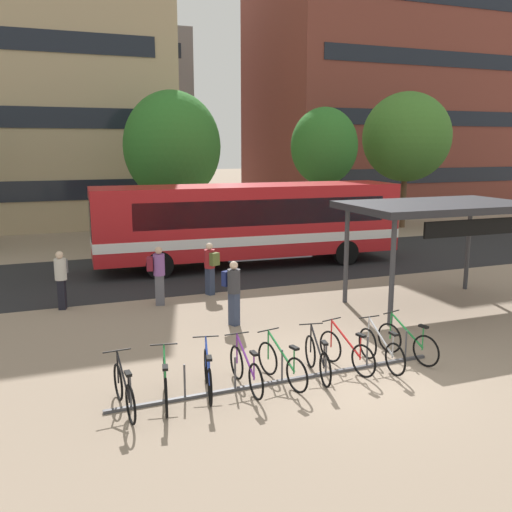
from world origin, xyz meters
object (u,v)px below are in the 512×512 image
object	(u,v)px
parked_bicycle_green_8	(407,343)
parked_bicycle_silver_7	(381,350)
parked_bicycle_red_6	(346,352)
parked_bicycle_green_1	(165,384)
city_bus	(247,221)
transit_shelter	(438,210)
parked_bicycle_purple_3	(246,370)
parked_bicycle_green_4	(282,365)
commuter_maroon_pack_2	(158,272)
street_tree_0	(407,137)
street_tree_3	(324,147)
commuter_navy_pack_0	(233,288)
commuter_olive_pack_3	(210,265)
street_tree_1	(172,146)
parked_bicycle_black_0	(124,391)
parked_bicycle_blue_2	(208,375)
parked_bicycle_black_5	(318,359)
commuter_grey_pack_1	(61,276)

from	to	relation	value
parked_bicycle_green_8	parked_bicycle_silver_7	bearing A→B (deg)	86.23
parked_bicycle_red_6	parked_bicycle_green_1	bearing A→B (deg)	80.21
city_bus	transit_shelter	bearing A→B (deg)	116.83
parked_bicycle_purple_3	parked_bicycle_green_4	distance (m)	0.76
commuter_maroon_pack_2	street_tree_0	distance (m)	20.30
parked_bicycle_red_6	street_tree_0	size ratio (longest dim) A/B	0.22
street_tree_3	commuter_navy_pack_0	bearing A→B (deg)	-126.33
parked_bicycle_green_4	commuter_olive_pack_3	world-z (taller)	commuter_olive_pack_3
parked_bicycle_green_8	street_tree_3	world-z (taller)	street_tree_3
street_tree_1	parked_bicycle_purple_3	bearing A→B (deg)	-98.46
parked_bicycle_green_8	parked_bicycle_black_0	bearing A→B (deg)	77.70
parked_bicycle_green_8	street_tree_0	world-z (taller)	street_tree_0
parked_bicycle_blue_2	commuter_olive_pack_3	distance (m)	7.28
parked_bicycle_black_0	parked_bicycle_silver_7	world-z (taller)	same
parked_bicycle_silver_7	parked_bicycle_black_5	bearing A→B (deg)	87.63
parked_bicycle_blue_2	transit_shelter	distance (m)	9.02
parked_bicycle_silver_7	commuter_navy_pack_0	bearing A→B (deg)	26.59
parked_bicycle_green_8	transit_shelter	bearing A→B (deg)	-59.79
parked_bicycle_black_0	city_bus	bearing A→B (deg)	-34.57
parked_bicycle_red_6	commuter_navy_pack_0	bearing A→B (deg)	6.01
parked_bicycle_green_4	transit_shelter	xyz separation A→B (m)	(6.46, 3.47, 2.50)
parked_bicycle_green_1	commuter_olive_pack_3	size ratio (longest dim) A/B	1.01
parked_bicycle_red_6	parked_bicycle_silver_7	xyz separation A→B (m)	(0.77, -0.15, 0.00)
parked_bicycle_red_6	commuter_olive_pack_3	xyz separation A→B (m)	(-0.99, 6.86, 0.59)
parked_bicycle_black_0	commuter_grey_pack_1	xyz separation A→B (m)	(-0.77, 7.19, 0.61)
parked_bicycle_silver_7	street_tree_0	world-z (taller)	street_tree_0
parked_bicycle_green_4	parked_bicycle_silver_7	distance (m)	2.34
parked_bicycle_green_4	parked_bicycle_red_6	distance (m)	1.58
city_bus	parked_bicycle_black_0	xyz separation A→B (m)	(-6.36, -10.91, -1.39)
parked_bicycle_blue_2	parked_bicycle_purple_3	world-z (taller)	same
commuter_grey_pack_1	parked_bicycle_black_0	bearing A→B (deg)	21.45
parked_bicycle_green_8	commuter_grey_pack_1	xyz separation A→B (m)	(-7.04, 6.94, 0.61)
street_tree_3	parked_bicycle_black_5	bearing A→B (deg)	-118.01
street_tree_0	street_tree_3	bearing A→B (deg)	-171.10
parked_bicycle_purple_3	commuter_maroon_pack_2	world-z (taller)	commuter_maroon_pack_2
street_tree_3	transit_shelter	bearing A→B (deg)	-103.56
commuter_navy_pack_0	street_tree_1	bearing A→B (deg)	151.14
parked_bicycle_green_4	commuter_navy_pack_0	xyz separation A→B (m)	(0.29, 3.88, 0.62)
parked_bicycle_green_4	parked_bicycle_blue_2	bearing A→B (deg)	75.52
parked_bicycle_blue_2	parked_bicycle_green_4	size ratio (longest dim) A/B	1.00
parked_bicycle_green_1	commuter_grey_pack_1	size ratio (longest dim) A/B	0.98
parked_bicycle_blue_2	parked_bicycle_red_6	distance (m)	3.10
parked_bicycle_green_1	street_tree_1	bearing A→B (deg)	-2.94
parked_bicycle_green_1	street_tree_1	distance (m)	18.89
parked_bicycle_silver_7	street_tree_1	size ratio (longest dim) A/B	0.23
commuter_maroon_pack_2	street_tree_1	distance (m)	12.33
parked_bicycle_green_4	transit_shelter	bearing A→B (deg)	-73.31
transit_shelter	parked_bicycle_silver_7	bearing A→B (deg)	-139.43
parked_bicycle_blue_2	street_tree_3	size ratio (longest dim) A/B	0.25
parked_bicycle_green_4	commuter_grey_pack_1	size ratio (longest dim) A/B	0.98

